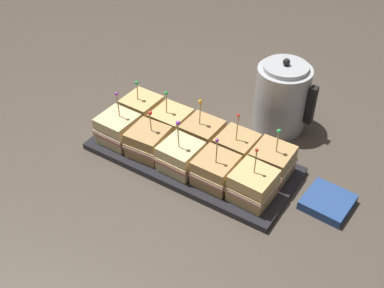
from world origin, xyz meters
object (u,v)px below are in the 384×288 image
(sandwich_back_far_left, at_px, (142,110))
(sandwich_front_far_left, at_px, (118,129))
(sandwich_front_center, at_px, (181,156))
(sandwich_front_far_right, at_px, (253,185))
(sandwich_back_left, at_px, (171,123))
(sandwich_back_center, at_px, (202,135))
(sandwich_front_left, at_px, (148,142))
(kettle_steel, at_px, (282,97))
(serving_platter, at_px, (192,158))
(napkin_stack, at_px, (328,202))
(sandwich_front_right, at_px, (216,170))
(sandwich_back_far_right, at_px, (272,162))
(sandwich_back_right, at_px, (236,148))

(sandwich_back_far_left, bearing_deg, sandwich_front_far_left, -90.87)
(sandwich_front_center, bearing_deg, sandwich_front_far_right, 1.04)
(sandwich_back_left, xyz_separation_m, sandwich_back_center, (0.10, 0.00, 0.00))
(sandwich_front_left, distance_m, sandwich_front_center, 0.11)
(sandwich_front_center, xyz_separation_m, kettle_steel, (0.13, 0.33, 0.04))
(serving_platter, height_order, sandwich_back_left, sandwich_back_left)
(napkin_stack, bearing_deg, sandwich_back_center, 178.24)
(sandwich_front_center, xyz_separation_m, sandwich_back_far_left, (-0.21, 0.11, 0.00))
(sandwich_front_center, bearing_deg, kettle_steel, 68.56)
(sandwich_front_far_left, height_order, sandwich_front_far_right, sandwich_front_far_left)
(sandwich_front_right, bearing_deg, kettle_steel, 85.33)
(sandwich_front_left, distance_m, sandwich_back_far_left, 0.15)
(sandwich_front_far_left, xyz_separation_m, sandwich_front_center, (0.21, -0.00, -0.00))
(sandwich_front_center, bearing_deg, sandwich_front_far_left, 179.66)
(sandwich_back_left, height_order, kettle_steel, kettle_steel)
(sandwich_front_left, relative_size, sandwich_back_center, 0.90)
(sandwich_front_center, height_order, sandwich_back_far_right, sandwich_front_center)
(sandwich_back_center, bearing_deg, sandwich_front_left, -135.41)
(serving_platter, xyz_separation_m, sandwich_front_far_right, (0.21, -0.05, 0.05))
(sandwich_front_center, xyz_separation_m, sandwich_back_right, (0.11, 0.11, -0.00))
(sandwich_front_far_left, relative_size, sandwich_back_far_left, 1.13)
(sandwich_front_left, relative_size, sandwich_back_left, 0.96)
(sandwich_back_far_left, distance_m, kettle_steel, 0.41)
(sandwich_front_center, height_order, sandwich_front_far_right, sandwich_front_center)
(sandwich_front_center, relative_size, sandwich_back_center, 1.03)
(sandwich_back_center, bearing_deg, napkin_stack, -1.76)
(napkin_stack, bearing_deg, serving_platter, -173.74)
(sandwich_back_center, bearing_deg, sandwich_back_far_right, -0.11)
(sandwich_back_far_left, bearing_deg, sandwich_back_right, -0.15)
(sandwich_back_left, height_order, sandwich_back_center, sandwich_back_center)
(sandwich_front_far_right, bearing_deg, sandwich_back_center, 153.76)
(sandwich_front_center, bearing_deg, sandwich_front_left, 178.73)
(sandwich_front_left, bearing_deg, sandwich_back_far_left, 134.24)
(napkin_stack, bearing_deg, sandwich_back_far_left, 178.76)
(sandwich_back_right, bearing_deg, kettle_steel, 83.93)
(sandwich_front_far_left, relative_size, sandwich_front_center, 1.01)
(napkin_stack, bearing_deg, kettle_steel, 135.89)
(sandwich_back_far_left, relative_size, sandwich_back_center, 0.92)
(sandwich_front_center, height_order, sandwich_back_center, sandwich_front_center)
(sandwich_front_far_left, distance_m, napkin_stack, 0.59)
(sandwich_front_left, height_order, sandwich_back_right, sandwich_back_right)
(sandwich_back_right, bearing_deg, sandwich_back_left, -179.59)
(sandwich_front_right, xyz_separation_m, sandwich_back_right, (0.00, 0.10, 0.00))
(serving_platter, relative_size, sandwich_back_far_left, 4.05)
(serving_platter, height_order, kettle_steel, kettle_steel)
(serving_platter, distance_m, sandwich_back_far_left, 0.22)
(sandwich_back_far_right, bearing_deg, sandwich_back_left, -179.86)
(sandwich_front_far_right, xyz_separation_m, sandwich_back_left, (-0.31, 0.10, -0.00))
(kettle_steel, bearing_deg, sandwich_front_center, -111.44)
(sandwich_front_right, bearing_deg, sandwich_back_left, 153.70)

